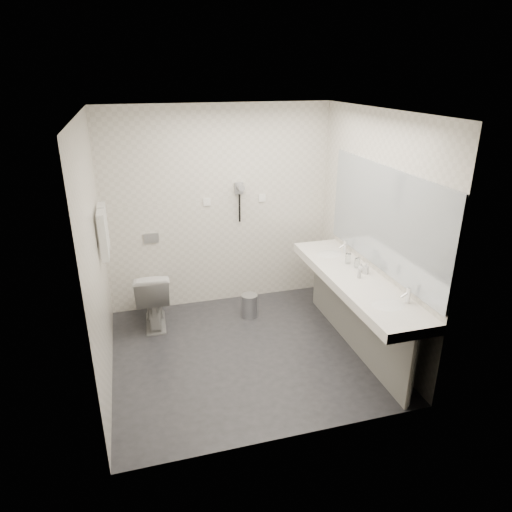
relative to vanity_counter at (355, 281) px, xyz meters
name	(u,v)px	position (x,y,z in m)	size (l,w,h in m)	color
floor	(246,352)	(-1.12, 0.20, -0.80)	(2.80, 2.80, 0.00)	#26272B
ceiling	(244,111)	(-1.12, 0.20, 1.70)	(2.80, 2.80, 0.00)	white
wall_back	(219,209)	(-1.12, 1.50, 0.45)	(2.80, 2.80, 0.00)	silver
wall_front	(290,304)	(-1.12, -1.10, 0.45)	(2.80, 2.80, 0.00)	silver
wall_left	(96,259)	(-2.52, 0.20, 0.45)	(2.60, 2.60, 0.00)	silver
wall_right	(373,232)	(0.27, 0.20, 0.45)	(2.60, 2.60, 0.00)	silver
vanity_counter	(355,281)	(0.00, 0.00, 0.00)	(0.55, 2.20, 0.10)	white
vanity_panel	(354,316)	(0.02, 0.00, -0.42)	(0.03, 2.15, 0.75)	gray
vanity_post_near	(412,372)	(0.05, -1.04, -0.42)	(0.06, 0.06, 0.75)	silver
vanity_post_far	(319,277)	(0.05, 1.04, -0.42)	(0.06, 0.06, 0.75)	silver
mirror	(384,219)	(0.26, 0.00, 0.65)	(0.02, 2.20, 1.05)	#B2BCC6
basin_near	(388,306)	(0.00, -0.65, 0.04)	(0.40, 0.31, 0.05)	white
basin_far	(329,255)	(0.00, 0.65, 0.04)	(0.40, 0.31, 0.05)	white
faucet_near	(408,295)	(0.19, -0.65, 0.12)	(0.04, 0.04, 0.15)	silver
faucet_far	(345,246)	(0.19, 0.65, 0.12)	(0.04, 0.04, 0.15)	silver
soap_bottle_a	(366,268)	(0.14, 0.04, 0.11)	(0.05, 0.05, 0.12)	silver
soap_bottle_b	(361,267)	(0.11, 0.10, 0.10)	(0.07, 0.07, 0.09)	silver
soap_bottle_c	(359,273)	(0.02, -0.04, 0.10)	(0.04, 0.04, 0.11)	silver
glass_left	(357,263)	(0.12, 0.21, 0.10)	(0.06, 0.06, 0.11)	silver
glass_right	(348,259)	(0.08, 0.34, 0.11)	(0.06, 0.06, 0.11)	silver
toilet	(153,297)	(-2.03, 1.09, -0.44)	(0.40, 0.70, 0.71)	white
flush_plate	(151,238)	(-1.98, 1.49, 0.15)	(0.18, 0.02, 0.12)	#B2B5BA
pedal_bin	(249,306)	(-0.89, 0.95, -0.66)	(0.20, 0.20, 0.28)	#B2B5BA
bin_lid	(249,295)	(-0.89, 0.95, -0.51)	(0.20, 0.20, 0.01)	#B2B5BA
towel_rail	(100,210)	(-2.47, 0.75, 0.75)	(0.02, 0.02, 0.62)	silver
towel_near	(103,236)	(-2.46, 0.61, 0.53)	(0.07, 0.24, 0.48)	silver
towel_far	(104,227)	(-2.46, 0.89, 0.53)	(0.07, 0.24, 0.48)	silver
dryer_cradle	(239,188)	(-0.88, 1.47, 0.70)	(0.10, 0.04, 0.14)	gray
dryer_barrel	(240,187)	(-0.88, 1.40, 0.73)	(0.08, 0.08, 0.14)	gray
dryer_cord	(240,208)	(-0.88, 1.46, 0.45)	(0.02, 0.02, 0.35)	black
switch_plate_a	(207,202)	(-1.27, 1.49, 0.55)	(0.09, 0.02, 0.09)	white
switch_plate_b	(262,198)	(-0.57, 1.49, 0.55)	(0.09, 0.02, 0.09)	white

